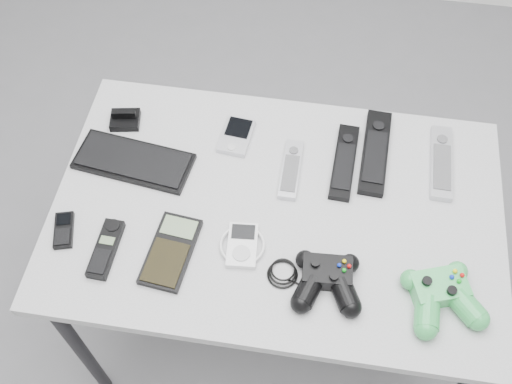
# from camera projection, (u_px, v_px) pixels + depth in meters

# --- Properties ---
(floor) EXTENTS (3.50, 3.50, 0.00)m
(floor) POSITION_uv_depth(u_px,v_px,m) (284.00, 331.00, 1.96)
(floor) COLOR slate
(floor) RESTS_ON ground
(desk) EXTENTS (1.05, 0.67, 0.70)m
(desk) POSITION_uv_depth(u_px,v_px,m) (277.00, 221.00, 1.45)
(desk) COLOR #959597
(desk) RESTS_ON floor
(pda_keyboard) EXTENTS (0.30, 0.16, 0.02)m
(pda_keyboard) POSITION_uv_depth(u_px,v_px,m) (134.00, 161.00, 1.46)
(pda_keyboard) COLOR black
(pda_keyboard) RESTS_ON desk
(dock_bracket) EXTENTS (0.08, 0.08, 0.04)m
(dock_bracket) POSITION_uv_depth(u_px,v_px,m) (124.00, 117.00, 1.52)
(dock_bracket) COLOR black
(dock_bracket) RESTS_ON desk
(pda) EXTENTS (0.08, 0.12, 0.02)m
(pda) POSITION_uv_depth(u_px,v_px,m) (236.00, 136.00, 1.50)
(pda) COLOR #B8B8C0
(pda) RESTS_ON desk
(remote_silver_a) EXTENTS (0.04, 0.17, 0.02)m
(remote_silver_a) POSITION_uv_depth(u_px,v_px,m) (291.00, 169.00, 1.45)
(remote_silver_a) COLOR #B8B8C0
(remote_silver_a) RESTS_ON desk
(remote_black_a) EXTENTS (0.06, 0.22, 0.02)m
(remote_black_a) POSITION_uv_depth(u_px,v_px,m) (344.00, 161.00, 1.46)
(remote_black_a) COLOR black
(remote_black_a) RESTS_ON desk
(remote_black_b) EXTENTS (0.07, 0.26, 0.02)m
(remote_black_b) POSITION_uv_depth(u_px,v_px,m) (375.00, 152.00, 1.47)
(remote_black_b) COLOR black
(remote_black_b) RESTS_ON desk
(remote_silver_b) EXTENTS (0.05, 0.22, 0.02)m
(remote_silver_b) POSITION_uv_depth(u_px,v_px,m) (441.00, 162.00, 1.46)
(remote_silver_b) COLOR #B0B0B7
(remote_silver_b) RESTS_ON desk
(mobile_phone) EXTENTS (0.06, 0.10, 0.02)m
(mobile_phone) POSITION_uv_depth(u_px,v_px,m) (64.00, 230.00, 1.36)
(mobile_phone) COLOR black
(mobile_phone) RESTS_ON desk
(cordless_handset) EXTENTS (0.05, 0.14, 0.02)m
(cordless_handset) POSITION_uv_depth(u_px,v_px,m) (106.00, 249.00, 1.33)
(cordless_handset) COLOR black
(cordless_handset) RESTS_ON desk
(calculator) EXTENTS (0.11, 0.19, 0.02)m
(calculator) POSITION_uv_depth(u_px,v_px,m) (171.00, 251.00, 1.32)
(calculator) COLOR black
(calculator) RESTS_ON desk
(mp3_player) EXTENTS (0.11, 0.12, 0.02)m
(mp3_player) POSITION_uv_depth(u_px,v_px,m) (242.00, 245.00, 1.33)
(mp3_player) COLOR silver
(mp3_player) RESTS_ON desk
(controller_black) EXTENTS (0.26, 0.17, 0.05)m
(controller_black) POSITION_uv_depth(u_px,v_px,m) (327.00, 278.00, 1.27)
(controller_black) COLOR black
(controller_black) RESTS_ON desk
(controller_green) EXTENTS (0.21, 0.21, 0.05)m
(controller_green) POSITION_uv_depth(u_px,v_px,m) (442.00, 294.00, 1.25)
(controller_green) COLOR #278F3A
(controller_green) RESTS_ON desk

